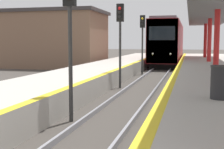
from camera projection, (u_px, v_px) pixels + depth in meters
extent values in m
cube|color=black|center=(168.00, 61.00, 33.97)|extent=(2.27, 14.66, 0.55)
cube|color=maroon|center=(168.00, 41.00, 33.74)|extent=(2.67, 16.29, 3.81)
cube|color=yellow|center=(162.00, 41.00, 25.96)|extent=(2.62, 0.16, 3.73)
cube|color=black|center=(162.00, 33.00, 25.83)|extent=(2.14, 0.06, 1.14)
cube|color=#59595E|center=(169.00, 22.00, 33.53)|extent=(2.27, 15.47, 0.24)
sphere|color=white|center=(153.00, 54.00, 26.19)|extent=(0.18, 0.18, 0.18)
sphere|color=white|center=(170.00, 54.00, 25.83)|extent=(0.18, 0.18, 0.18)
cylinder|color=#2D2D2D|center=(70.00, 65.00, 9.26)|extent=(0.12, 0.12, 3.43)
cylinder|color=#2D2D2D|center=(120.00, 55.00, 16.11)|extent=(0.12, 0.12, 3.43)
cube|color=black|center=(120.00, 13.00, 15.89)|extent=(0.36, 0.20, 0.90)
sphere|color=red|center=(120.00, 8.00, 15.74)|extent=(0.16, 0.16, 0.16)
sphere|color=black|center=(120.00, 12.00, 15.76)|extent=(0.16, 0.16, 0.16)
sphere|color=black|center=(120.00, 17.00, 15.78)|extent=(0.16, 0.16, 0.16)
cylinder|color=#2D2D2D|center=(142.00, 51.00, 22.93)|extent=(0.12, 0.12, 3.43)
cube|color=black|center=(143.00, 21.00, 22.70)|extent=(0.36, 0.20, 0.90)
sphere|color=yellow|center=(142.00, 19.00, 22.56)|extent=(0.16, 0.16, 0.16)
sphere|color=black|center=(142.00, 21.00, 22.58)|extent=(0.16, 0.16, 0.16)
sphere|color=black|center=(142.00, 24.00, 22.60)|extent=(0.16, 0.16, 0.16)
cylinder|color=red|center=(217.00, 39.00, 17.48)|extent=(0.31, 0.31, 3.33)
cylinder|color=red|center=(209.00, 40.00, 24.18)|extent=(0.31, 0.31, 3.33)
cylinder|color=red|center=(205.00, 41.00, 30.88)|extent=(0.31, 0.31, 3.33)
cube|color=#515156|center=(218.00, 8.00, 17.30)|extent=(3.25, 34.73, 0.20)
cylinder|color=#262628|center=(221.00, 83.00, 8.33)|extent=(0.53, 0.53, 0.84)
cylinder|color=#262626|center=(221.00, 67.00, 8.28)|extent=(0.56, 0.56, 0.06)
cube|color=brown|center=(57.00, 41.00, 29.69)|extent=(8.58, 5.99, 5.02)
cube|color=#383333|center=(56.00, 12.00, 29.41)|extent=(9.01, 6.29, 0.30)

